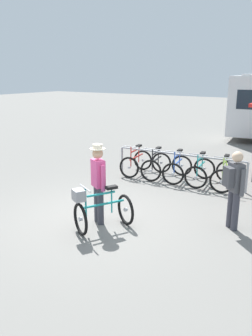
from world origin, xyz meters
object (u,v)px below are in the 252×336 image
at_px(racked_bike_red, 136,163).
at_px(racked_bike_teal, 200,172).
at_px(racked_bike_lime, 225,175).
at_px(racked_bike_black, 156,165).
at_px(racked_bike_blue, 178,168).
at_px(person_with_featured_bike, 98,181).
at_px(featured_bicycle, 100,210).
at_px(pedestrian_with_backpack, 234,185).

xyz_separation_m(racked_bike_red, racked_bike_teal, (2.10, 0.14, 0.00)).
height_order(racked_bike_teal, racked_bike_lime, same).
distance_m(racked_bike_black, racked_bike_lime, 2.10).
height_order(racked_bike_blue, person_with_featured_bike, person_with_featured_bike).
height_order(racked_bike_red, featured_bicycle, same).
bearing_deg(person_with_featured_bike, racked_bike_blue, 88.45).
distance_m(featured_bicycle, person_with_featured_bike, 0.63).
distance_m(racked_bike_red, racked_bike_blue, 1.40).
distance_m(racked_bike_teal, featured_bicycle, 4.08).
bearing_deg(pedestrian_with_backpack, racked_bike_lime, 110.92).
height_order(racked_bike_black, racked_bike_lime, same).
bearing_deg(pedestrian_with_backpack, racked_bike_red, 147.98).
distance_m(racked_bike_red, racked_bike_teal, 2.10).
bearing_deg(featured_bicycle, racked_bike_blue, 92.06).
height_order(racked_bike_teal, person_with_featured_bike, person_with_featured_bike).
relative_size(racked_bike_red, person_with_featured_bike, 0.68).
bearing_deg(racked_bike_teal, racked_bike_lime, 3.69).
relative_size(racked_bike_black, pedestrian_with_backpack, 0.74).
bearing_deg(racked_bike_teal, featured_bicycle, -97.81).
distance_m(person_with_featured_bike, pedestrian_with_backpack, 2.77).
xyz_separation_m(racked_bike_blue, person_with_featured_bike, (-0.10, -3.71, 0.58)).
xyz_separation_m(racked_bike_blue, pedestrian_with_backpack, (2.36, -2.44, 0.57)).
height_order(racked_bike_black, racked_bike_teal, same).
bearing_deg(racked_bike_lime, racked_bike_red, -176.31).
relative_size(racked_bike_black, racked_bike_blue, 1.00).
xyz_separation_m(racked_bike_red, racked_bike_lime, (2.79, 0.18, 0.00)).
bearing_deg(person_with_featured_bike, racked_bike_red, 109.68).
distance_m(racked_bike_blue, racked_bike_teal, 0.70).
height_order(racked_bike_blue, racked_bike_teal, same).
height_order(racked_bike_lime, featured_bicycle, same).
height_order(racked_bike_teal, featured_bicycle, same).
distance_m(featured_bicycle, pedestrian_with_backpack, 2.76).
height_order(racked_bike_lime, person_with_featured_bike, person_with_featured_bike).
bearing_deg(racked_bike_black, racked_bike_teal, 3.69).
relative_size(racked_bike_black, featured_bicycle, 0.96).
bearing_deg(racked_bike_blue, racked_bike_teal, 3.69).
bearing_deg(racked_bike_red, racked_bike_teal, 3.69).
distance_m(racked_bike_black, racked_bike_teal, 1.40).
bearing_deg(pedestrian_with_backpack, racked_bike_teal, 123.82).
relative_size(person_with_featured_bike, pedestrian_with_backpack, 1.05).
xyz_separation_m(racked_bike_red, racked_bike_blue, (1.40, 0.09, 0.00)).
xyz_separation_m(racked_bike_lime, pedestrian_with_backpack, (0.97, -2.53, 0.57)).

